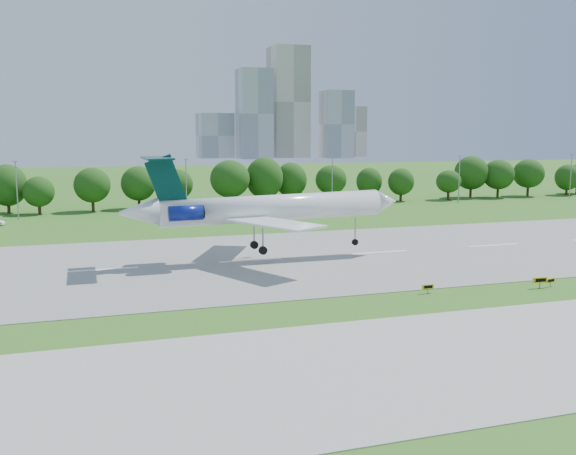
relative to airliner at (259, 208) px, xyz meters
The scene contains 10 objects.
ground 32.15m from the airliner, 53.11° to the right, with size 600.00×600.00×0.00m, color #2E681B.
runway 20.20m from the airliner, ahead, with size 400.00×45.00×0.08m, color gray.
tree_line 69.59m from the airliner, 74.36° to the left, with size 288.40×8.40×10.40m.
light_poles 59.29m from the airliner, 74.08° to the left, with size 175.90×0.25×12.19m.
skyline 385.15m from the airliner, 71.98° to the left, with size 127.00×52.00×80.00m.
airliner is the anchor object (origin of this frame).
taxi_sign_left 28.10m from the airliner, 61.47° to the right, with size 1.43×0.20×1.01m.
taxi_sign_centre 37.66m from the airliner, 44.04° to the right, with size 1.82×0.37×1.27m.
taxi_sign_right 38.76m from the airliner, 42.07° to the right, with size 1.42×0.45×0.99m.
service_vehicle_b 61.55m from the airliner, 73.32° to the left, with size 1.55×3.85×1.31m, color silver.
Camera 1 is at (-42.18, -60.84, 17.80)m, focal length 40.00 mm.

